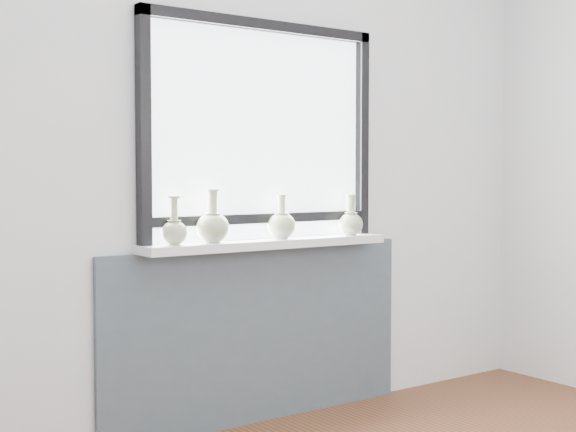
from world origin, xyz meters
TOP-DOWN VIEW (x-y plane):
  - back_wall at (0.00, 1.81)m, footprint 3.60×0.02m
  - apron_panel at (0.00, 1.78)m, footprint 1.70×0.03m
  - windowsill at (0.00, 1.71)m, footprint 1.32×0.18m
  - window at (0.00, 1.77)m, footprint 1.30×0.06m
  - vase_a at (-0.51, 1.70)m, footprint 0.12×0.12m
  - vase_b at (-0.32, 1.70)m, footprint 0.15×0.15m
  - vase_c at (0.07, 1.71)m, footprint 0.14×0.14m
  - vase_d at (0.49, 1.69)m, footprint 0.13×0.13m

SIDE VIEW (x-z plane):
  - apron_panel at x=0.00m, z-range 0.00..0.86m
  - windowsill at x=0.00m, z-range 0.86..0.90m
  - vase_a at x=-0.51m, z-range 0.86..1.08m
  - vase_d at x=0.49m, z-range 0.86..1.08m
  - vase_c at x=0.07m, z-range 0.86..1.08m
  - vase_b at x=-0.32m, z-range 0.86..1.10m
  - back_wall at x=0.00m, z-range 0.00..2.60m
  - window at x=0.00m, z-range 0.92..1.97m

